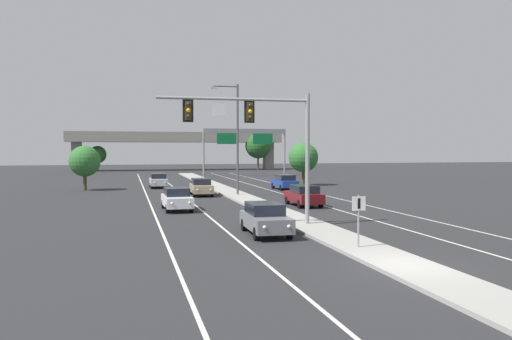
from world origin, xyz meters
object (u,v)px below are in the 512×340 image
Objects in this scene: street_lamp_median at (235,132)px; car_oncoming_tan at (201,187)px; car_oncoming_silver at (158,180)px; car_oncoming_grey at (265,218)px; car_oncoming_white at (177,199)px; median_sign_post at (359,213)px; tree_far_right_b at (303,157)px; car_receding_blue at (285,182)px; car_receding_darkred at (304,195)px; tree_far_left_a at (98,155)px; tree_far_left_c at (85,161)px; overhead_signal_mast at (260,129)px; tree_far_right_c at (258,146)px; highway_sign_gantry at (245,137)px.

street_lamp_median is 5.90m from car_oncoming_tan.
street_lamp_median reaches higher than car_oncoming_silver.
car_oncoming_grey is 1.00× the size of car_oncoming_white.
median_sign_post is 0.22× the size of street_lamp_median.
street_lamp_median is 1.98× the size of tree_far_right_b.
median_sign_post is 33.09m from car_receding_blue.
car_oncoming_grey and car_receding_blue have the same top height.
street_lamp_median is 22.22m from car_oncoming_grey.
car_receding_blue is at bearing 78.17° from car_receding_darkred.
tree_far_left_a reaches higher than car_oncoming_silver.
overhead_signal_mast is at bearing -68.87° from tree_far_left_c.
overhead_signal_mast reaches higher than car_receding_blue.
car_receding_darkred is 0.89× the size of tree_far_right_b.
overhead_signal_mast reaches higher than tree_far_right_b.
overhead_signal_mast is 1.71× the size of tree_far_left_a.
median_sign_post is 17.56m from car_oncoming_white.
car_oncoming_white is at bearing -106.43° from car_oncoming_tan.
car_receding_blue is (12.78, 15.96, 0.00)m from car_oncoming_white.
car_oncoming_white is at bearing 110.40° from median_sign_post.
car_oncoming_tan is (3.25, 11.01, 0.00)m from car_oncoming_white.
tree_far_right_c reaches higher than overhead_signal_mast.
overhead_signal_mast is 0.84× the size of street_lamp_median.
highway_sign_gantry is at bearing 46.19° from tree_far_left_c.
car_oncoming_tan is 1.00× the size of car_receding_blue.
street_lamp_median is 2.22× the size of car_oncoming_grey.
highway_sign_gantry is at bearing 81.91° from median_sign_post.
car_oncoming_white is (-3.66, 9.28, -4.56)m from overhead_signal_mast.
car_oncoming_grey and car_oncoming_tan have the same top height.
car_oncoming_silver is 26.30m from highway_sign_gantry.
highway_sign_gantry is 1.74× the size of tree_far_right_c.
highway_sign_gantry reaches higher than tree_far_left_a.
tree_far_left_a is at bearing 98.66° from car_oncoming_grey.
car_oncoming_white is at bearing -82.63° from tree_far_left_a.
tree_far_left_a is (-12.19, 58.11, 2.37)m from car_oncoming_tan.
car_oncoming_white is at bearing -89.94° from car_oncoming_silver.
car_receding_darkred is at bearing -70.84° from street_lamp_median.
car_oncoming_grey is (-0.32, -2.27, -4.56)m from overhead_signal_mast.
street_lamp_median is at bearing -20.27° from car_oncoming_tan.
car_oncoming_grey is 80.97m from tree_far_right_c.
tree_far_right_c is (19.05, 76.24, -0.41)m from overhead_signal_mast.
car_oncoming_tan is 0.34× the size of highway_sign_gantry.
street_lamp_median reaches higher than car_oncoming_tan.
car_oncoming_tan is (-2.87, 27.45, -0.77)m from median_sign_post.
car_receding_blue is at bearing 51.32° from car_oncoming_white.
car_oncoming_white is 0.34× the size of highway_sign_gantry.
overhead_signal_mast is at bearing -68.48° from car_oncoming_white.
car_oncoming_white is at bearing -177.58° from car_receding_darkred.
median_sign_post is at bearing -101.43° from car_receding_darkred.
highway_sign_gantry reaches higher than median_sign_post.
car_oncoming_tan is 0.59× the size of tree_far_right_c.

